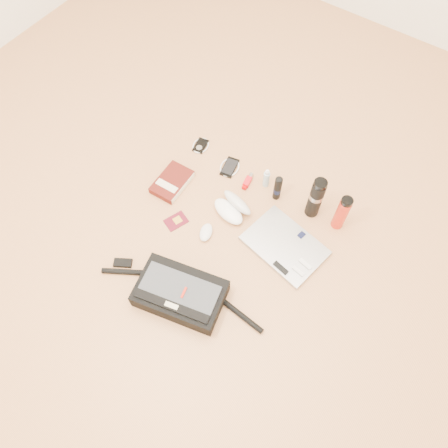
# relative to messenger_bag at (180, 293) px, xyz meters

# --- Properties ---
(ground) EXTENTS (4.00, 4.00, 0.00)m
(ground) POSITION_rel_messenger_bag_xyz_m (-0.00, 0.31, -0.05)
(ground) COLOR tan
(ground) RESTS_ON ground
(messenger_bag) EXTENTS (0.79, 0.33, 0.11)m
(messenger_bag) POSITION_rel_messenger_bag_xyz_m (0.00, 0.00, 0.00)
(messenger_bag) COLOR black
(messenger_bag) RESTS_ON ground
(laptop) EXTENTS (0.42, 0.33, 0.04)m
(laptop) POSITION_rel_messenger_bag_xyz_m (0.26, 0.49, -0.04)
(laptop) COLOR #A3A3A5
(laptop) RESTS_ON ground
(book) EXTENTS (0.16, 0.23, 0.04)m
(book) POSITION_rel_messenger_bag_xyz_m (-0.42, 0.48, -0.03)
(book) COLOR #47100B
(book) RESTS_ON ground
(passport) EXTENTS (0.11, 0.13, 0.01)m
(passport) POSITION_rel_messenger_bag_xyz_m (-0.26, 0.31, -0.05)
(passport) COLOR #530C19
(passport) RESTS_ON ground
(mouse) EXTENTS (0.09, 0.12, 0.03)m
(mouse) POSITION_rel_messenger_bag_xyz_m (-0.10, 0.33, -0.03)
(mouse) COLOR silver
(mouse) RESTS_ON ground
(sunglasses_case) EXTENTS (0.22, 0.20, 0.11)m
(sunglasses_case) POSITION_rel_messenger_bag_xyz_m (-0.06, 0.52, -0.01)
(sunglasses_case) COLOR white
(sunglasses_case) RESTS_ON ground
(ipod) EXTENTS (0.10, 0.11, 0.01)m
(ipod) POSITION_rel_messenger_bag_xyz_m (-0.45, 0.77, -0.04)
(ipod) COLOR black
(ipod) RESTS_ON ground
(phone) EXTENTS (0.12, 0.14, 0.01)m
(phone) POSITION_rel_messenger_bag_xyz_m (-0.23, 0.74, -0.04)
(phone) COLOR black
(phone) RESTS_ON ground
(inhaler) EXTENTS (0.04, 0.11, 0.03)m
(inhaler) POSITION_rel_messenger_bag_xyz_m (-0.10, 0.71, -0.04)
(inhaler) COLOR red
(inhaler) RESTS_ON ground
(spray_bottle) EXTENTS (0.04, 0.04, 0.13)m
(spray_bottle) POSITION_rel_messenger_bag_xyz_m (-0.01, 0.75, 0.01)
(spray_bottle) COLOR #9FC2D4
(spray_bottle) RESTS_ON ground
(aerosol_can) EXTENTS (0.05, 0.05, 0.17)m
(aerosol_can) POSITION_rel_messenger_bag_xyz_m (0.07, 0.72, 0.03)
(aerosol_can) COLOR black
(aerosol_can) RESTS_ON ground
(thermos_black) EXTENTS (0.09, 0.09, 0.27)m
(thermos_black) POSITION_rel_messenger_bag_xyz_m (0.27, 0.74, 0.08)
(thermos_black) COLOR black
(thermos_black) RESTS_ON ground
(thermos_red) EXTENTS (0.07, 0.07, 0.23)m
(thermos_red) POSITION_rel_messenger_bag_xyz_m (0.41, 0.75, 0.06)
(thermos_red) COLOR red
(thermos_red) RESTS_ON ground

